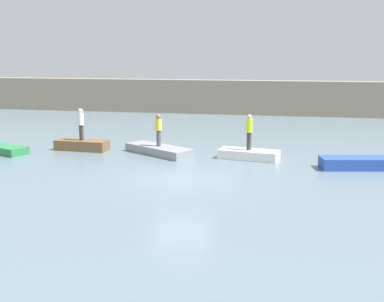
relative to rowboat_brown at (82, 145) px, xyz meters
The scene contains 9 objects.
ground_plane 8.19m from the rowboat_brown, 37.25° to the right, with size 120.00×120.00×0.00m, color slate.
embankment_wall 18.39m from the rowboat_brown, 69.19° to the left, with size 80.00×1.20×2.81m, color gray.
rowboat_brown is the anchor object (origin of this frame).
rowboat_grey 4.26m from the rowboat_brown, ahead, with size 3.83×1.26×0.41m, color gray.
rowboat_white 8.84m from the rowboat_brown, ahead, with size 2.87×1.10×0.45m, color white.
rowboat_blue 14.13m from the rowboat_brown, ahead, with size 3.85×1.10×0.52m, color #2B4CAD.
person_white_shirt 1.21m from the rowboat_brown, 45.00° to the right, with size 0.32×0.32×1.68m.
person_yellow_shirt 4.39m from the rowboat_brown, ahead, with size 0.32×0.32×1.63m.
person_hiviz_shirt 8.91m from the rowboat_brown, ahead, with size 0.32×0.32×1.73m.
Camera 1 is at (4.26, -19.10, 5.09)m, focal length 46.41 mm.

